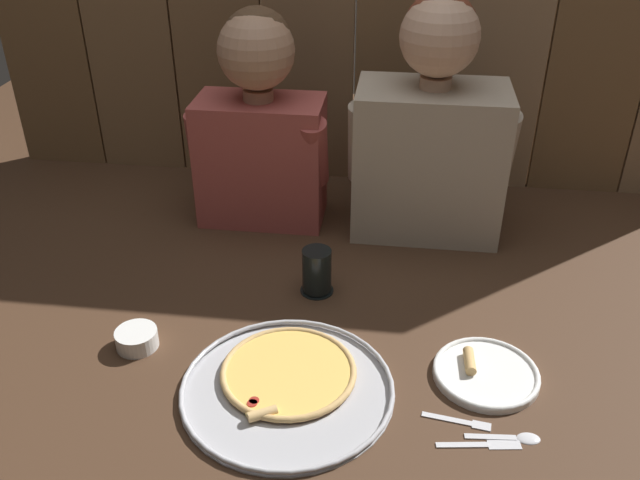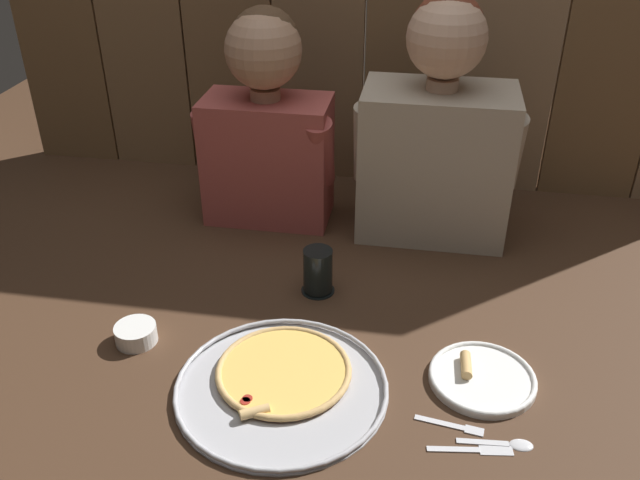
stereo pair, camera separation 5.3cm
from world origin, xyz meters
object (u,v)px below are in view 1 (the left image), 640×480
Objects in this scene: dinner_plate at (486,373)px; drinking_glass at (317,271)px; diner_left at (260,121)px; dipping_bowl at (137,338)px; pizza_tray at (287,382)px; diner_right at (431,130)px.

dinner_plate is 0.46m from drinking_glass.
dinner_plate is 0.37× the size of diner_left.
diner_left is (0.16, 0.60, 0.27)m from dipping_bowl.
dipping_bowl is at bearing -144.71° from drinking_glass.
diner_left reaches higher than dinner_plate.
diner_right is (0.27, 0.68, 0.28)m from pizza_tray.
pizza_tray is 0.73× the size of diner_left.
pizza_tray is 0.34m from drinking_glass.
pizza_tray is at bearing -111.64° from diner_right.
dinner_plate is 1.89× the size of drinking_glass.
dipping_bowl is (-0.36, -0.25, -0.03)m from drinking_glass.
drinking_glass reaches higher than dipping_bowl.
diner_left is at bearing 75.38° from dipping_bowl.
pizza_tray is 0.67× the size of diner_right.
drinking_glass is 0.47m from diner_left.
pizza_tray is at bearing -13.02° from dipping_bowl.
diner_right is at bearing 101.86° from dinner_plate.
drinking_glass is at bearing 35.29° from dipping_bowl.
dipping_bowl is 0.14× the size of diner_right.
diner_right reaches higher than dinner_plate.
drinking_glass is at bearing 146.37° from dinner_plate.
pizza_tray is at bearing -92.66° from drinking_glass.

